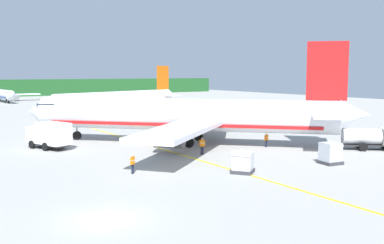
% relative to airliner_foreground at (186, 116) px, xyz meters
% --- Properties ---
extents(airliner_foreground, '(32.07, 32.28, 11.90)m').
position_rel_airliner_foreground_xyz_m(airliner_foreground, '(0.00, 0.00, 0.00)').
color(airliner_foreground, silver).
rests_on(airliner_foreground, ground).
extents(airliner_mid_apron, '(34.60, 28.95, 10.13)m').
position_rel_airliner_foreground_xyz_m(airliner_mid_apron, '(9.77, 42.17, -0.50)').
color(airliner_mid_apron, white).
rests_on(airliner_mid_apron, ground).
extents(airliner_far_taxiway, '(23.68, 28.52, 8.14)m').
position_rel_airliner_foreground_xyz_m(airliner_far_taxiway, '(-4.83, 96.07, -1.07)').
color(airliner_far_taxiway, silver).
rests_on(airliner_far_taxiway, ground).
extents(service_truck_fuel, '(5.83, 5.35, 2.40)m').
position_rel_airliner_foreground_xyz_m(service_truck_fuel, '(14.90, -14.63, -1.99)').
color(service_truck_fuel, white).
rests_on(service_truck_fuel, ground).
extents(service_truck_baggage, '(3.99, 6.03, 2.99)m').
position_rel_airliner_foreground_xyz_m(service_truck_baggage, '(-14.73, 5.36, -1.77)').
color(service_truck_baggage, white).
rests_on(service_truck_baggage, ground).
extents(cargo_container_near, '(1.99, 1.99, 2.13)m').
position_rel_airliner_foreground_xyz_m(cargo_container_near, '(5.01, -17.24, -2.38)').
color(cargo_container_near, '#333338').
rests_on(cargo_container_near, ground).
extents(cargo_container_mid, '(2.50, 2.50, 1.91)m').
position_rel_airliner_foreground_xyz_m(cargo_container_mid, '(-4.22, -15.64, -2.49)').
color(cargo_container_mid, '#333338').
rests_on(cargo_container_mid, ground).
extents(crew_marshaller, '(0.53, 0.45, 1.65)m').
position_rel_airliner_foreground_xyz_m(crew_marshaller, '(-12.21, -10.88, -2.42)').
color(crew_marshaller, '#191E33').
rests_on(crew_marshaller, ground).
extents(crew_loader_left, '(0.60, 0.36, 1.79)m').
position_rel_airliner_foreground_xyz_m(crew_loader_left, '(-2.45, -6.93, -2.33)').
color(crew_loader_left, '#191E33').
rests_on(crew_loader_left, ground).
extents(crew_loader_right, '(0.63, 0.26, 1.60)m').
position_rel_airliner_foreground_xyz_m(crew_loader_right, '(6.36, -7.05, -2.45)').
color(crew_loader_right, '#191E33').
rests_on(crew_loader_right, ground).
extents(apron_guide_line, '(0.30, 60.00, 0.01)m').
position_rel_airliner_foreground_xyz_m(apron_guide_line, '(-4.28, -4.60, -3.39)').
color(apron_guide_line, yellow).
rests_on(apron_guide_line, ground).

